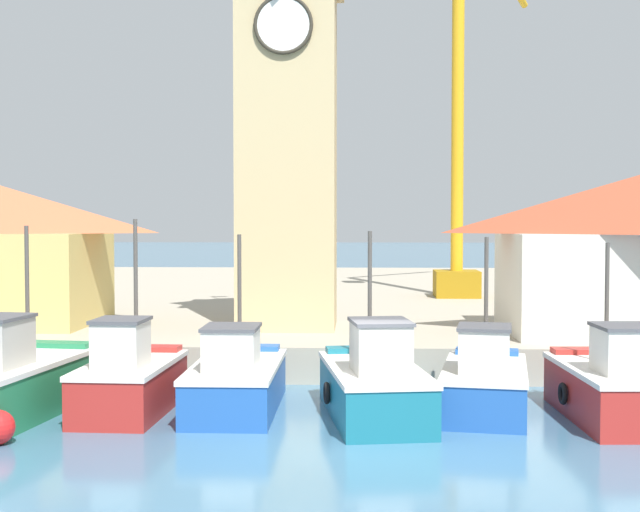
{
  "coord_description": "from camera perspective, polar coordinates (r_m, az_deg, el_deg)",
  "views": [
    {
      "loc": [
        -0.05,
        -18.48,
        4.63
      ],
      "look_at": [
        -1.17,
        8.0,
        3.5
      ],
      "focal_mm": 50.0,
      "sensor_mm": 36.0,
      "label": 1
    }
  ],
  "objects": [
    {
      "name": "ground_plane",
      "position": [
        19.06,
        2.56,
        -11.63
      ],
      "size": [
        300.0,
        300.0,
        0.0
      ],
      "primitive_type": "plane",
      "color": "teal"
    },
    {
      "name": "quay_wharf",
      "position": [
        44.67,
        2.49,
        -2.84
      ],
      "size": [
        120.0,
        40.0,
        1.03
      ],
      "primitive_type": "cube",
      "color": "#A89E89",
      "rests_on": "ground"
    },
    {
      "name": "fishing_boat_far_left",
      "position": [
        22.18,
        -19.03,
        -7.56
      ],
      "size": [
        2.71,
        5.29,
        4.45
      ],
      "color": "#237A4C",
      "rests_on": "ground"
    },
    {
      "name": "fishing_boat_left_outer",
      "position": [
        21.79,
        -12.09,
        -7.76
      ],
      "size": [
        2.04,
        4.24,
        4.61
      ],
      "color": "#AD2823",
      "rests_on": "ground"
    },
    {
      "name": "fishing_boat_left_inner",
      "position": [
        21.75,
        -5.4,
        -7.91
      ],
      "size": [
        2.16,
        4.91,
        4.23
      ],
      "color": "#2356A8",
      "rests_on": "ground"
    },
    {
      "name": "fishing_boat_mid_left",
      "position": [
        20.83,
        3.5,
        -8.18
      ],
      "size": [
        2.77,
        5.22,
        4.32
      ],
      "color": "#196B7F",
      "rests_on": "ground"
    },
    {
      "name": "fishing_boat_center",
      "position": [
        21.75,
        10.5,
        -7.94
      ],
      "size": [
        2.65,
        4.69,
        4.17
      ],
      "color": "#2356A8",
      "rests_on": "ground"
    },
    {
      "name": "fishing_boat_mid_right",
      "position": [
        21.65,
        18.34,
        -7.92
      ],
      "size": [
        2.34,
        4.72,
        4.05
      ],
      "color": "#AD2823",
      "rests_on": "ground"
    },
    {
      "name": "clock_tower",
      "position": [
        29.55,
        -2.09,
        10.31
      ],
      "size": [
        3.64,
        3.64,
        16.03
      ],
      "color": "tan",
      "rests_on": "quay_wharf"
    },
    {
      "name": "port_crane_near",
      "position": [
        41.44,
        8.99,
        7.31
      ],
      "size": [
        5.78,
        10.06,
        18.34
      ],
      "color": "#976E11",
      "rests_on": "quay_wharf"
    }
  ]
}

